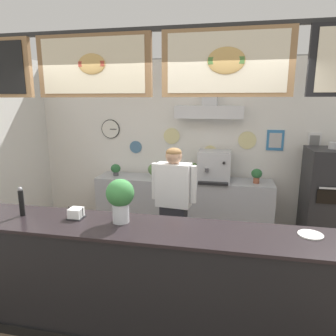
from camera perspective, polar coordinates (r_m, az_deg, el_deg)
The scene contains 15 objects.
ground_plane at distance 3.55m, azimuth -1.68°, elevation -25.32°, with size 6.76×6.76×0.00m, color brown.
back_wall_assembly at distance 5.18m, azimuth 4.41°, elevation 5.40°, with size 5.64×2.69×2.87m.
service_counter at distance 3.02m, azimuth -3.04°, elevation -20.45°, with size 4.35×0.62×1.07m.
back_prep_counter at distance 5.24m, azimuth 2.75°, elevation -6.86°, with size 2.93×0.56×0.90m.
pizza_oven at distance 5.20m, azimuth 27.64°, elevation -4.94°, with size 0.67×0.72×1.59m.
shop_worker at distance 3.92m, azimuth 1.05°, elevation -6.97°, with size 0.58×0.27×1.61m.
espresso_machine at distance 4.98m, azimuth 8.64°, elevation 0.35°, with size 0.52×0.50×0.49m.
potted_rosemary at distance 5.15m, azimuth -2.50°, elevation -0.37°, with size 0.23×0.23×0.25m.
potted_thyme at distance 5.00m, azimuth 16.24°, elevation -1.20°, with size 0.17×0.17×0.23m.
potted_sage at distance 5.36m, azimuth -9.75°, elevation -0.19°, with size 0.17×0.17×0.20m.
potted_basil at distance 5.08m, azimuth 4.64°, elevation -0.32°, with size 0.23×0.23×0.27m.
napkin_holder at distance 3.08m, azimuth -16.81°, elevation -8.15°, with size 0.15×0.14×0.11m.
pepper_grinder at distance 3.30m, azimuth -25.72°, elevation -5.67°, with size 0.05×0.05×0.29m.
condiment_plate at distance 2.87m, azimuth 25.10°, elevation -11.22°, with size 0.20×0.20×0.01m.
basil_vase at distance 2.83m, azimuth -8.90°, elevation -5.59°, with size 0.26×0.26×0.41m.
Camera 1 is at (0.65, -2.73, 2.18)m, focal length 32.61 mm.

